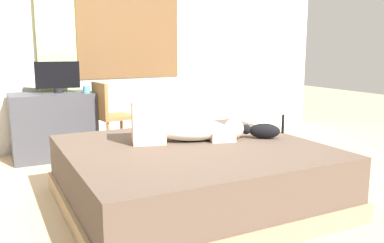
# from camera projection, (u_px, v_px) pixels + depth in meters

# --- Properties ---
(ground_plane) EXTENTS (16.00, 16.00, 0.00)m
(ground_plane) POSITION_uv_depth(u_px,v_px,m) (198.00, 204.00, 3.28)
(ground_plane) COLOR tan
(back_wall_with_window) EXTENTS (6.40, 0.14, 2.90)m
(back_wall_with_window) POSITION_uv_depth(u_px,v_px,m) (110.00, 31.00, 5.14)
(back_wall_with_window) COLOR silver
(back_wall_with_window) RESTS_ON ground
(bed) EXTENTS (1.97, 1.85, 0.48)m
(bed) POSITION_uv_depth(u_px,v_px,m) (192.00, 175.00, 3.26)
(bed) COLOR #997A56
(bed) RESTS_ON ground
(person_lying) EXTENTS (0.94, 0.47, 0.34)m
(person_lying) POSITION_uv_depth(u_px,v_px,m) (183.00, 127.00, 3.34)
(person_lying) COLOR silver
(person_lying) RESTS_ON bed
(cat) EXTENTS (0.31, 0.25, 0.21)m
(cat) POSITION_uv_depth(u_px,v_px,m) (262.00, 131.00, 3.45)
(cat) COLOR black
(cat) RESTS_ON bed
(desk) EXTENTS (0.90, 0.56, 0.74)m
(desk) POSITION_uv_depth(u_px,v_px,m) (53.00, 125.00, 4.62)
(desk) COLOR #38383D
(desk) RESTS_ON ground
(tv_monitor) EXTENTS (0.48, 0.10, 0.35)m
(tv_monitor) POSITION_uv_depth(u_px,v_px,m) (58.00, 77.00, 4.56)
(tv_monitor) COLOR black
(tv_monitor) RESTS_ON desk
(cup) EXTENTS (0.08, 0.08, 0.08)m
(cup) POSITION_uv_depth(u_px,v_px,m) (86.00, 90.00, 4.54)
(cup) COLOR teal
(cup) RESTS_ON desk
(chair_by_desk) EXTENTS (0.43, 0.43, 0.86)m
(chair_by_desk) POSITION_uv_depth(u_px,v_px,m) (109.00, 113.00, 4.62)
(chair_by_desk) COLOR brown
(chair_by_desk) RESTS_ON ground
(curtain_left) EXTENTS (0.44, 0.06, 2.53)m
(curtain_left) POSITION_uv_depth(u_px,v_px,m) (57.00, 46.00, 4.77)
(curtain_left) COLOR #ADCC75
(curtain_left) RESTS_ON ground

